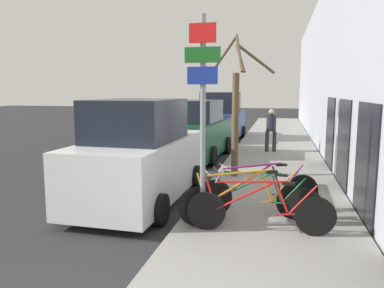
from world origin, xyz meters
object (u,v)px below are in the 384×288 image
signpost (203,109)px  street_tree (236,111)px  parked_car_0 (140,156)px  pedestrian_near (271,127)px  parked_car_1 (196,132)px  bicycle_1 (247,200)px  parked_car_2 (221,119)px  bicycle_0 (260,210)px  bicycle_2 (258,198)px  bicycle_3 (259,193)px

signpost → street_tree: 4.00m
signpost → parked_car_0: signpost is taller
parked_car_0 → pedestrian_near: bearing=70.1°
parked_car_1 → pedestrian_near: 2.94m
signpost → parked_car_1: (-1.72, 7.14, -1.19)m
bicycle_1 → parked_car_2: (-2.25, 11.69, 0.52)m
bicycle_1 → pedestrian_near: size_ratio=1.41×
bicycle_1 → parked_car_2: parked_car_2 is taller
parked_car_1 → street_tree: bearing=-57.1°
bicycle_0 → street_tree: street_tree is taller
bicycle_0 → signpost: bearing=82.9°
signpost → parked_car_2: size_ratio=0.76×
signpost → pedestrian_near: signpost is taller
bicycle_2 → signpost: bearing=133.7°
bicycle_3 → pedestrian_near: 7.51m
bicycle_2 → street_tree: street_tree is taller
bicycle_1 → street_tree: 3.89m
parked_car_1 → parked_car_2: bearing=90.8°
bicycle_1 → street_tree: street_tree is taller
parked_car_0 → pedestrian_near: (2.67, 6.80, 0.05)m
signpost → pedestrian_near: size_ratio=2.18×
bicycle_1 → parked_car_2: 11.92m
parked_car_1 → parked_car_2: 4.96m
bicycle_3 → street_tree: size_ratio=0.59×
bicycle_1 → pedestrian_near: 8.02m
signpost → bicycle_0: bearing=-3.3°
signpost → parked_car_0: 2.62m
street_tree → signpost: bearing=-91.3°
street_tree → bicycle_3: bearing=-75.4°
bicycle_1 → street_tree: (-0.62, 3.59, 1.36)m
bicycle_2 → parked_car_0: 2.85m
pedestrian_near → bicycle_2: bearing=79.7°
signpost → bicycle_1: (0.72, 0.40, -1.61)m
signpost → pedestrian_near: (0.94, 8.41, -1.07)m
pedestrian_near → signpost: bearing=73.6°
bicycle_3 → parked_car_2: 11.46m
bicycle_2 → pedestrian_near: size_ratio=1.39×
pedestrian_near → street_tree: street_tree is taller
bicycle_3 → pedestrian_near: bearing=-26.6°
bicycle_0 → street_tree: (-0.87, 4.05, 1.38)m
bicycle_3 → parked_car_2: size_ratio=0.48×
parked_car_0 → street_tree: (1.83, 2.38, 0.88)m
street_tree → parked_car_0: bearing=-127.4°
bicycle_0 → parked_car_0: (-2.70, 1.66, 0.49)m
signpost → bicycle_3: size_ratio=1.57×
bicycle_0 → bicycle_3: 0.97m
bicycle_1 → pedestrian_near: (0.22, 8.00, 0.53)m
parked_car_1 → street_tree: street_tree is taller
bicycle_3 → pedestrian_near: pedestrian_near is taller
parked_car_2 → street_tree: (1.63, -8.11, 0.85)m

